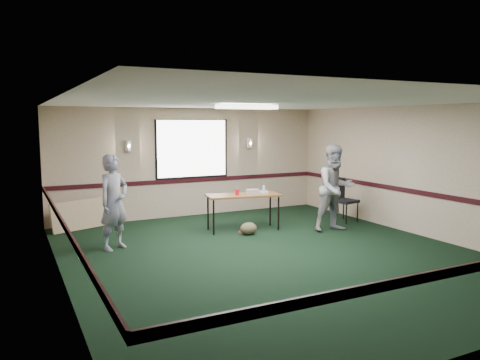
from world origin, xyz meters
name	(u,v)px	position (x,y,z in m)	size (l,w,h in m)	color
ground	(273,255)	(0.00, 0.00, 0.00)	(8.00, 8.00, 0.00)	black
room_shell	(223,158)	(0.00, 2.12, 1.58)	(8.00, 8.02, 8.00)	tan
folding_table	(243,197)	(0.40, 1.95, 0.73)	(1.67, 0.88, 0.79)	#513617
projector	(253,191)	(0.64, 1.97, 0.84)	(0.27, 0.22, 0.09)	#9C9BA3
game_console	(263,192)	(0.88, 1.92, 0.82)	(0.20, 0.16, 0.05)	silver
red_cup	(237,192)	(0.24, 1.91, 0.85)	(0.08, 0.08, 0.12)	#BA0C17
water_bottle	(264,190)	(0.85, 1.84, 0.88)	(0.05, 0.05, 0.18)	#92D3EF
duffel_bag	(248,229)	(0.31, 1.52, 0.13)	(0.37, 0.28, 0.26)	#433D26
cable_coil	(246,232)	(0.36, 1.71, 0.01)	(0.35, 0.35, 0.02)	#B41E16
folded_table	(79,215)	(-2.80, 3.60, 0.32)	(1.27, 0.05, 0.65)	#99895E
conference_chair	(342,196)	(2.96, 1.76, 0.59)	(0.59, 0.60, 1.01)	black
person_left	(114,202)	(-2.43, 1.64, 0.88)	(0.64, 0.42, 1.77)	#3D4987
person_right	(335,188)	(2.15, 1.00, 0.94)	(0.91, 0.71, 1.87)	#7C8FC2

